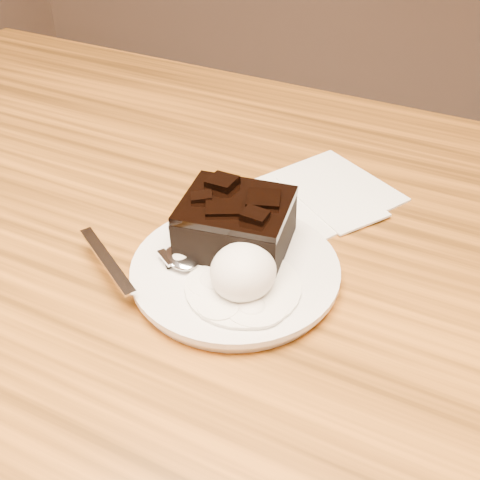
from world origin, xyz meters
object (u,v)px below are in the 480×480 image
at_px(dining_table, 181,429).
at_px(ice_cream_scoop, 243,272).
at_px(napkin, 326,191).
at_px(brownie, 236,227).
at_px(spoon, 181,259).
at_px(plate, 235,272).

relative_size(dining_table, ice_cream_scoop, 19.38).
bearing_deg(napkin, brownie, -104.31).
bearing_deg(ice_cream_scoop, spoon, 174.76).
xyz_separation_m(dining_table, napkin, (0.14, 0.13, 0.38)).
relative_size(brownie, spoon, 0.60).
distance_m(ice_cream_scoop, spoon, 0.07).
relative_size(spoon, napkin, 1.22).
bearing_deg(plate, ice_cream_scoop, -50.57).
relative_size(brownie, napkin, 0.73).
xyz_separation_m(brownie, ice_cream_scoop, (0.03, -0.05, -0.00)).
relative_size(dining_table, brownie, 12.07).
bearing_deg(ice_cream_scoop, dining_table, 152.57).
xyz_separation_m(dining_table, ice_cream_scoop, (0.13, -0.07, 0.41)).
relative_size(dining_table, plate, 6.08).
distance_m(brownie, napkin, 0.16).
bearing_deg(ice_cream_scoop, napkin, 88.56).
bearing_deg(dining_table, plate, -21.44).
height_order(dining_table, plate, plate).
xyz_separation_m(brownie, spoon, (-0.03, -0.05, -0.02)).
relative_size(plate, napkin, 1.45).
distance_m(dining_table, brownie, 0.43).
relative_size(dining_table, napkin, 8.82).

